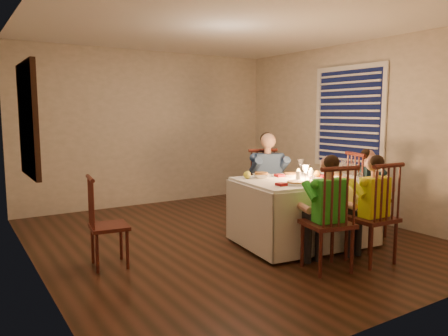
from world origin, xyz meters
TOP-DOWN VIEW (x-y plane):
  - ground at (0.00, 0.00)m, footprint 5.00×5.00m
  - wall_left at (-2.25, 0.00)m, footprint 0.02×5.00m
  - wall_right at (2.25, 0.00)m, footprint 0.02×5.00m
  - wall_back at (0.00, 2.50)m, footprint 4.50×0.02m
  - ceiling at (0.00, 0.00)m, footprint 5.00×5.00m
  - dining_table at (0.63, -0.67)m, footprint 1.63×1.26m
  - chair_adult at (0.72, 0.14)m, footprint 0.54×0.53m
  - chair_near_left at (0.22, -1.46)m, footprint 0.52×0.50m
  - chair_near_right at (0.78, -1.55)m, footprint 0.46×0.44m
  - chair_end at (1.59, -0.81)m, footprint 0.53×0.54m
  - chair_extra at (-1.58, -0.19)m, footprint 0.42×0.43m
  - adult at (0.72, 0.14)m, footprint 0.60×0.57m
  - child_green at (0.22, -1.46)m, footprint 0.48×0.45m
  - child_yellow at (0.78, -1.55)m, footprint 0.42×0.38m
  - child_teal at (1.59, -0.81)m, footprint 0.44×0.46m
  - setting_adult at (0.69, -0.38)m, footprint 0.29×0.29m
  - setting_green at (0.28, -0.91)m, footprint 0.29×0.29m
  - setting_yellow at (0.92, -1.02)m, footprint 0.29×0.29m
  - setting_teal at (1.11, -0.71)m, footprint 0.29×0.29m
  - candle_left at (0.55, -0.66)m, footprint 0.06×0.06m
  - candle_right at (0.73, -0.68)m, footprint 0.06×0.06m
  - squash at (0.08, -0.28)m, footprint 0.09×0.09m
  - orange_fruit at (0.87, -0.64)m, footprint 0.08×0.08m
  - serving_bowl at (0.25, -0.33)m, footprint 0.26×0.26m
  - wall_mirror at (-2.22, 0.30)m, footprint 0.06×0.95m
  - window_blinds at (2.21, 0.10)m, footprint 0.07×1.34m

SIDE VIEW (x-z plane):
  - ground at x=0.00m, z-range 0.00..0.00m
  - chair_adult at x=0.72m, z-range -0.54..0.54m
  - chair_near_left at x=0.22m, z-range -0.54..0.54m
  - chair_near_right at x=0.78m, z-range -0.54..0.54m
  - chair_end at x=1.59m, z-range -0.54..0.54m
  - chair_extra at x=-1.58m, z-range -0.47..0.47m
  - adult at x=0.72m, z-range -0.65..0.65m
  - child_green at x=0.22m, z-range -0.58..0.58m
  - child_yellow at x=0.78m, z-range -0.57..0.57m
  - child_teal at x=1.59m, z-range -0.56..0.56m
  - dining_table at x=0.63m, z-range 0.18..0.94m
  - setting_adult at x=0.69m, z-range 0.79..0.81m
  - setting_green at x=0.28m, z-range 0.79..0.81m
  - setting_yellow at x=0.92m, z-range 0.79..0.81m
  - setting_teal at x=1.11m, z-range 0.79..0.81m
  - serving_bowl at x=0.25m, z-range 0.79..0.84m
  - orange_fruit at x=0.87m, z-range 0.79..0.87m
  - squash at x=0.08m, z-range 0.79..0.88m
  - candle_left at x=0.55m, z-range 0.79..0.89m
  - candle_right at x=0.73m, z-range 0.79..0.89m
  - wall_left at x=-2.25m, z-range 0.00..2.60m
  - wall_right at x=2.25m, z-range 0.00..2.60m
  - wall_back at x=0.00m, z-range 0.00..2.60m
  - wall_mirror at x=-2.22m, z-range 0.92..2.08m
  - window_blinds at x=2.21m, z-range 0.73..2.27m
  - ceiling at x=0.00m, z-range 2.60..2.60m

